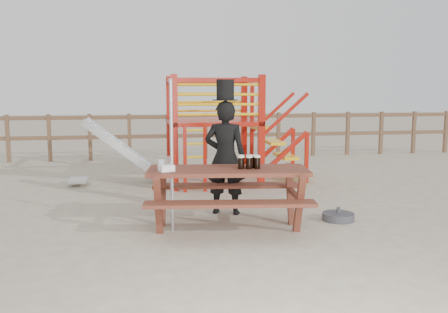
% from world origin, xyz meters
% --- Properties ---
extents(ground, '(60.00, 60.00, 0.00)m').
position_xyz_m(ground, '(0.00, 0.00, 0.00)').
color(ground, '#BBAF91').
rests_on(ground, ground).
extents(back_fence, '(15.09, 0.09, 1.20)m').
position_xyz_m(back_fence, '(0.00, 7.00, 0.74)').
color(back_fence, brown).
rests_on(back_fence, ground).
extents(playground_fort, '(4.71, 1.84, 2.10)m').
position_xyz_m(playground_fort, '(0.12, 3.58, 1.07)').
color(playground_fort, '#A9160B').
rests_on(playground_fort, ground).
extents(picnic_table, '(2.24, 1.68, 0.81)m').
position_xyz_m(picnic_table, '(-0.07, 0.21, 0.51)').
color(picnic_table, brown).
rests_on(picnic_table, ground).
extents(man_with_hat, '(0.71, 0.58, 1.98)m').
position_xyz_m(man_with_hat, '(0.02, 1.02, 0.89)').
color(man_with_hat, black).
rests_on(man_with_hat, ground).
extents(metal_pole, '(0.04, 0.04, 1.97)m').
position_xyz_m(metal_pole, '(-0.81, 0.23, 0.99)').
color(metal_pole, '#B2B2B7').
rests_on(metal_pole, ground).
extents(parasol_base, '(0.45, 0.45, 0.19)m').
position_xyz_m(parasol_base, '(1.54, 0.36, 0.05)').
color(parasol_base, '#37373C').
rests_on(parasol_base, ground).
extents(paper_bag, '(0.22, 0.20, 0.08)m').
position_xyz_m(paper_bag, '(-0.88, 0.13, 0.85)').
color(paper_bag, white).
rests_on(paper_bag, picnic_table).
extents(stout_pints, '(0.29, 0.19, 0.17)m').
position_xyz_m(stout_pints, '(0.20, 0.20, 0.89)').
color(stout_pints, black).
rests_on(stout_pints, picnic_table).
extents(empty_glasses, '(0.20, 0.35, 0.15)m').
position_xyz_m(empty_glasses, '(-0.90, 0.24, 0.88)').
color(empty_glasses, silver).
rests_on(empty_glasses, picnic_table).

